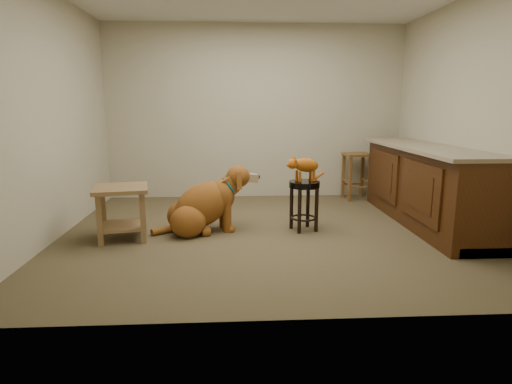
{
  "coord_description": "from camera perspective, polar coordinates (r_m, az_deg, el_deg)",
  "views": [
    {
      "loc": [
        -0.37,
        -4.6,
        1.4
      ],
      "look_at": [
        -0.1,
        0.09,
        0.45
      ],
      "focal_mm": 30.0,
      "sensor_mm": 36.0,
      "label": 1
    }
  ],
  "objects": [
    {
      "name": "golden_retriever",
      "position": [
        4.83,
        -6.98,
        -1.87
      ],
      "size": [
        1.23,
        0.69,
        0.79
      ],
      "rotation": [
        0.0,
        0.0,
        0.24
      ],
      "color": "brown",
      "rests_on": "ground"
    },
    {
      "name": "padded_stool",
      "position": [
        4.87,
        6.43,
        -0.48
      ],
      "size": [
        0.37,
        0.37,
        0.57
      ],
      "rotation": [
        0.0,
        0.0,
        0.3
      ],
      "color": "black",
      "rests_on": "ground"
    },
    {
      "name": "cabinet_run",
      "position": [
        5.51,
        21.65,
        0.56
      ],
      "size": [
        0.7,
        2.56,
        0.94
      ],
      "color": "#44230C",
      "rests_on": "ground"
    },
    {
      "name": "floor",
      "position": [
        4.83,
        1.29,
        -5.45
      ],
      "size": [
        4.5,
        4.0,
        0.01
      ],
      "primitive_type": "cube",
      "color": "brown",
      "rests_on": "ground"
    },
    {
      "name": "side_table",
      "position": [
        4.74,
        -17.45,
        -1.62
      ],
      "size": [
        0.64,
        0.64,
        0.57
      ],
      "rotation": [
        0.0,
        0.0,
        0.19
      ],
      "color": "olive",
      "rests_on": "ground"
    },
    {
      "name": "tabby_kitten",
      "position": [
        4.8,
        6.38,
        3.48
      ],
      "size": [
        0.47,
        0.3,
        0.32
      ],
      "rotation": [
        0.0,
        0.0,
        0.3
      ],
      "color": "#A85110",
      "rests_on": "padded_stool"
    },
    {
      "name": "wood_stool",
      "position": [
        6.66,
        13.21,
        2.16
      ],
      "size": [
        0.41,
        0.41,
        0.7
      ],
      "rotation": [
        0.0,
        0.0,
        0.07
      ],
      "color": "brown",
      "rests_on": "ground"
    },
    {
      "name": "room_shell",
      "position": [
        4.63,
        1.38,
        14.83
      ],
      "size": [
        4.54,
        4.04,
        2.62
      ],
      "color": "#B8B294",
      "rests_on": "ground"
    }
  ]
}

